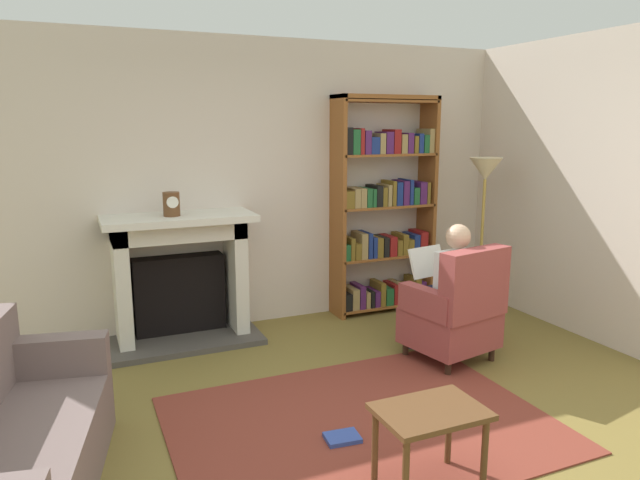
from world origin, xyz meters
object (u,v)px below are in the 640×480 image
object	(u,v)px
seated_reader	(447,285)
sofa_floral	(0,456)
mantel_clock	(171,204)
fireplace	(180,275)
floor_lamp	(485,183)
bookshelf	(384,208)
armchair_reading	(456,311)
side_table	(430,422)

from	to	relation	value
seated_reader	sofa_floral	distance (m)	3.31
mantel_clock	seated_reader	xyz separation A→B (m)	(2.00, -1.17, -0.63)
fireplace	mantel_clock	xyz separation A→B (m)	(-0.06, -0.10, 0.65)
mantel_clock	floor_lamp	bearing A→B (deg)	-8.07
bookshelf	seated_reader	distance (m)	1.38
bookshelf	armchair_reading	bearing A→B (deg)	-94.66
seated_reader	side_table	bearing A→B (deg)	41.03
bookshelf	seated_reader	xyz separation A→B (m)	(-0.14, -1.30, -0.45)
seated_reader	side_table	size ratio (longest dim) A/B	2.04
floor_lamp	fireplace	bearing A→B (deg)	169.86
seated_reader	side_table	world-z (taller)	seated_reader
mantel_clock	armchair_reading	size ratio (longest dim) A/B	0.21
mantel_clock	bookshelf	bearing A→B (deg)	3.62
bookshelf	side_table	distance (m)	3.14
armchair_reading	sofa_floral	bearing A→B (deg)	1.03
sofa_floral	armchair_reading	bearing A→B (deg)	-66.30
fireplace	sofa_floral	world-z (taller)	fireplace
mantel_clock	seated_reader	world-z (taller)	mantel_clock
bookshelf	floor_lamp	distance (m)	1.02
sofa_floral	side_table	xyz separation A→B (m)	(2.04, -0.67, 0.07)
seated_reader	sofa_floral	world-z (taller)	seated_reader
bookshelf	seated_reader	world-z (taller)	bookshelf
armchair_reading	seated_reader	distance (m)	0.23
bookshelf	seated_reader	bearing A→B (deg)	-96.06
seated_reader	sofa_floral	xyz separation A→B (m)	(-3.19, -0.81, -0.30)
side_table	floor_lamp	bearing A→B (deg)	46.76
bookshelf	seated_reader	size ratio (longest dim) A/B	1.92
mantel_clock	armchair_reading	xyz separation A→B (m)	(2.02, -1.28, -0.83)
side_table	seated_reader	bearing A→B (deg)	52.16
armchair_reading	side_table	xyz separation A→B (m)	(-1.17, -1.36, -0.03)
sofa_floral	floor_lamp	distance (m)	4.54
mantel_clock	floor_lamp	distance (m)	2.98
seated_reader	floor_lamp	bearing A→B (deg)	-152.79
mantel_clock	floor_lamp	size ratio (longest dim) A/B	0.13
fireplace	seated_reader	world-z (taller)	fireplace
floor_lamp	mantel_clock	bearing A→B (deg)	171.93
sofa_floral	side_table	size ratio (longest dim) A/B	3.23
mantel_clock	bookshelf	world-z (taller)	bookshelf
bookshelf	armchair_reading	distance (m)	1.56
mantel_clock	armchair_reading	distance (m)	2.53
fireplace	sofa_floral	size ratio (longest dim) A/B	0.73
floor_lamp	bookshelf	bearing A→B (deg)	145.64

